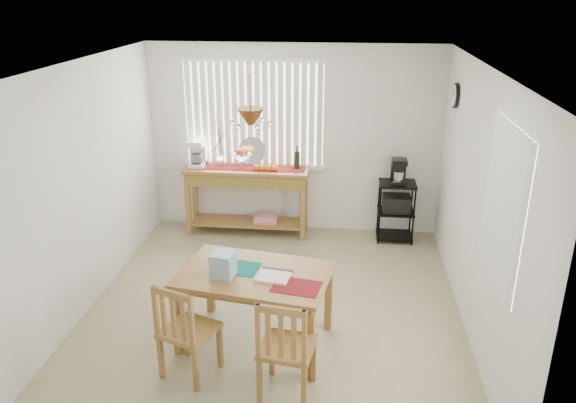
# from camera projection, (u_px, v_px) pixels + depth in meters

# --- Properties ---
(ground) EXTENTS (4.00, 4.50, 0.01)m
(ground) POSITION_uv_depth(u_px,v_px,m) (273.00, 310.00, 6.10)
(ground) COLOR tan
(room_shell) EXTENTS (4.20, 4.70, 2.70)m
(room_shell) POSITION_uv_depth(u_px,v_px,m) (272.00, 160.00, 5.50)
(room_shell) COLOR white
(room_shell) RESTS_ON ground
(sideboard) EXTENTS (1.70, 0.48, 0.96)m
(sideboard) POSITION_uv_depth(u_px,v_px,m) (247.00, 185.00, 7.74)
(sideboard) COLOR olive
(sideboard) RESTS_ON ground
(sideboard_items) EXTENTS (1.61, 0.41, 0.73)m
(sideboard_items) POSITION_uv_depth(u_px,v_px,m) (227.00, 157.00, 7.65)
(sideboard_items) COLOR maroon
(sideboard_items) RESTS_ON sideboard
(wire_cart) EXTENTS (0.49, 0.39, 0.83)m
(wire_cart) POSITION_uv_depth(u_px,v_px,m) (396.00, 206.00, 7.60)
(wire_cart) COLOR black
(wire_cart) RESTS_ON ground
(cart_items) EXTENTS (0.19, 0.23, 0.34)m
(cart_items) POSITION_uv_depth(u_px,v_px,m) (399.00, 171.00, 7.43)
(cart_items) COLOR black
(cart_items) RESTS_ON wire_cart
(dining_table) EXTENTS (1.54, 1.13, 0.75)m
(dining_table) POSITION_uv_depth(u_px,v_px,m) (255.00, 281.00, 5.33)
(dining_table) COLOR olive
(dining_table) RESTS_ON ground
(table_items) EXTENTS (1.08, 0.68, 0.24)m
(table_items) POSITION_uv_depth(u_px,v_px,m) (236.00, 268.00, 5.19)
(table_items) COLOR #136B6C
(table_items) RESTS_ON dining_table
(chair_left) EXTENTS (0.56, 0.56, 0.94)m
(chair_left) POSITION_uv_depth(u_px,v_px,m) (186.00, 331.00, 4.91)
(chair_left) COLOR olive
(chair_left) RESTS_ON ground
(chair_right) EXTENTS (0.50, 0.50, 0.96)m
(chair_right) POSITION_uv_depth(u_px,v_px,m) (286.00, 349.00, 4.66)
(chair_right) COLOR olive
(chair_right) RESTS_ON ground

